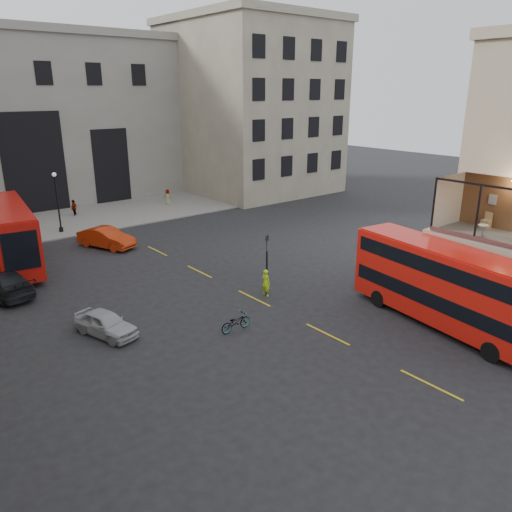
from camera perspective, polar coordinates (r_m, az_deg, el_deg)
ground at (r=24.76m, az=21.85°, el=-11.92°), size 140.00×140.00×0.00m
gateway at (r=59.39m, az=-25.96°, el=14.20°), size 35.00×10.60×18.00m
building_right at (r=63.34m, az=-0.72°, el=17.05°), size 16.60×18.60×20.00m
pavement_far at (r=50.84m, az=-22.79°, el=3.46°), size 40.00×12.00×0.12m
traffic_light_near at (r=29.94m, az=1.25°, el=-0.13°), size 0.16×0.20×3.80m
street_lamp_b at (r=46.59m, az=-21.67°, el=5.30°), size 0.36×0.36×5.33m
bus_near at (r=27.83m, az=20.77°, el=-2.86°), size 3.93×11.06×4.32m
bus_far at (r=39.05m, az=-26.28°, el=2.47°), size 4.01×11.31×4.42m
car_a at (r=26.81m, az=-16.82°, el=-7.38°), size 2.53×4.05×1.29m
car_b at (r=41.37m, az=-16.74°, el=2.00°), size 3.48×5.11×1.59m
car_c at (r=34.08m, az=-26.85°, el=-2.81°), size 2.83×5.52×1.53m
bicycle at (r=26.22m, az=-2.34°, el=-7.56°), size 1.81×0.64×0.95m
cyclist at (r=30.32m, az=1.13°, el=-3.06°), size 0.48×0.66×1.69m
pedestrian_c at (r=52.58m, az=-20.07°, el=5.14°), size 1.02×0.98×1.70m
pedestrian_d at (r=55.42m, az=-10.06°, el=6.62°), size 0.98×0.98×1.72m
cafe_table_far at (r=28.77m, az=24.51°, el=2.84°), size 0.53×0.53×0.66m
cafe_chair_d at (r=30.76m, az=24.79°, el=3.40°), size 0.47×0.47×0.90m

